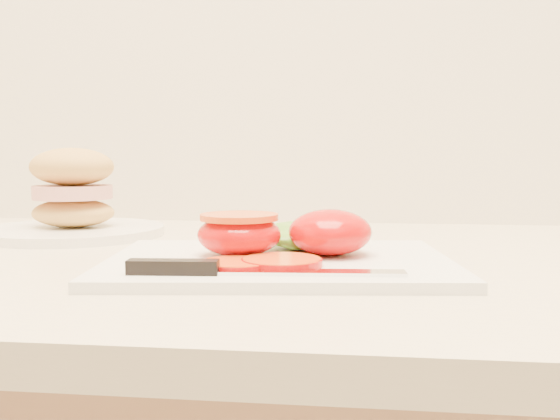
# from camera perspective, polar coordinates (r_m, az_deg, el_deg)

# --- Properties ---
(cutting_board) EXTENTS (0.35, 0.27, 0.01)m
(cutting_board) POSITION_cam_1_polar(r_m,az_deg,el_deg) (0.60, -0.11, -4.81)
(cutting_board) COLOR silver
(cutting_board) RESTS_ON counter
(tomato_half_dome) EXTENTS (0.08, 0.08, 0.05)m
(tomato_half_dome) POSITION_cam_1_polar(r_m,az_deg,el_deg) (0.62, 4.60, -2.03)
(tomato_half_dome) COLOR red
(tomato_half_dome) RESTS_ON cutting_board
(tomato_half_cut) EXTENTS (0.08, 0.08, 0.04)m
(tomato_half_cut) POSITION_cam_1_polar(r_m,az_deg,el_deg) (0.61, -3.74, -2.09)
(tomato_half_cut) COLOR red
(tomato_half_cut) RESTS_ON cutting_board
(tomato_slice_0) EXTENTS (0.07, 0.07, 0.01)m
(tomato_slice_0) POSITION_cam_1_polar(r_m,az_deg,el_deg) (0.56, 0.17, -4.77)
(tomato_slice_0) COLOR orange
(tomato_slice_0) RESTS_ON cutting_board
(tomato_slice_1) EXTENTS (0.06, 0.06, 0.01)m
(tomato_slice_1) POSITION_cam_1_polar(r_m,az_deg,el_deg) (0.55, -4.01, -4.96)
(tomato_slice_1) COLOR orange
(tomato_slice_1) RESTS_ON cutting_board
(lettuce_leaf_0) EXTENTS (0.12, 0.13, 0.02)m
(lettuce_leaf_0) POSITION_cam_1_polar(r_m,az_deg,el_deg) (0.67, 2.26, -2.37)
(lettuce_leaf_0) COLOR #62A32B
(lettuce_leaf_0) RESTS_ON cutting_board
(knife) EXTENTS (0.23, 0.04, 0.01)m
(knife) POSITION_cam_1_polar(r_m,az_deg,el_deg) (0.52, -4.86, -5.41)
(knife) COLOR silver
(knife) RESTS_ON cutting_board
(sandwich_plate) EXTENTS (0.24, 0.24, 0.12)m
(sandwich_plate) POSITION_cam_1_polar(r_m,az_deg,el_deg) (0.87, -18.39, 0.48)
(sandwich_plate) COLOR white
(sandwich_plate) RESTS_ON counter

